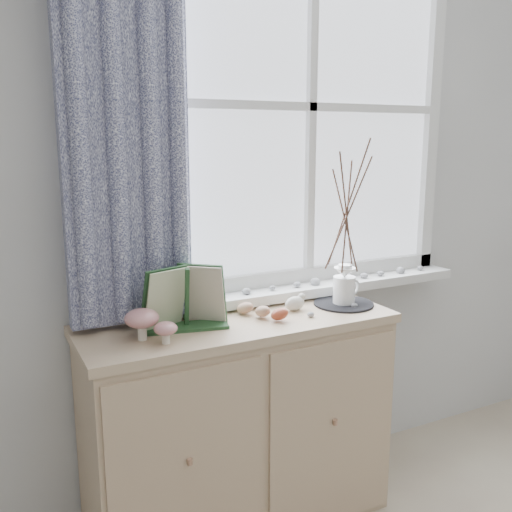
# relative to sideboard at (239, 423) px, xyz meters

# --- Properties ---
(sideboard) EXTENTS (1.20, 0.45, 0.85)m
(sideboard) POSITION_rel_sideboard_xyz_m (0.00, 0.00, 0.00)
(sideboard) COLOR tan
(sideboard) RESTS_ON ground
(botanical_book) EXTENTS (0.36, 0.20, 0.24)m
(botanical_book) POSITION_rel_sideboard_xyz_m (-0.21, -0.03, 0.54)
(botanical_book) COLOR #214523
(botanical_book) RESTS_ON sideboard
(toadstool_cluster) EXTENTS (0.16, 0.17, 0.11)m
(toadstool_cluster) POSITION_rel_sideboard_xyz_m (-0.37, -0.06, 0.49)
(toadstool_cluster) COLOR white
(toadstool_cluster) RESTS_ON sideboard
(wooden_eggs) EXTENTS (0.14, 0.17, 0.07)m
(wooden_eggs) POSITION_rel_sideboard_xyz_m (0.09, -0.02, 0.45)
(wooden_eggs) COLOR tan
(wooden_eggs) RESTS_ON sideboard
(songbird_figurine) EXTENTS (0.13, 0.08, 0.06)m
(songbird_figurine) POSITION_rel_sideboard_xyz_m (0.25, 0.01, 0.46)
(songbird_figurine) COLOR beige
(songbird_figurine) RESTS_ON sideboard
(crocheted_doily) EXTENTS (0.25, 0.25, 0.01)m
(crocheted_doily) POSITION_rel_sideboard_xyz_m (0.47, -0.02, 0.43)
(crocheted_doily) COLOR black
(crocheted_doily) RESTS_ON sideboard
(twig_pitcher) EXTENTS (0.30, 0.30, 0.68)m
(twig_pitcher) POSITION_rel_sideboard_xyz_m (0.47, -0.02, 0.82)
(twig_pitcher) COLOR white
(twig_pitcher) RESTS_ON crocheted_doily
(sideboard_pebbles) EXTENTS (0.33, 0.23, 0.02)m
(sideboard_pebbles) POSITION_rel_sideboard_xyz_m (0.30, 0.00, 0.43)
(sideboard_pebbles) COLOR #99999B
(sideboard_pebbles) RESTS_ON sideboard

